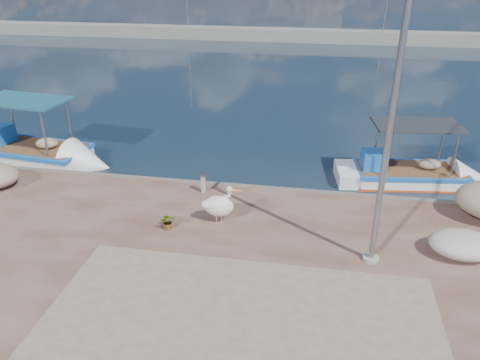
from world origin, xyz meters
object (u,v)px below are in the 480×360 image
(boat_left, at_px, (33,155))
(boat_right, at_px, (407,177))
(lamp_post, at_px, (387,146))
(pelican, at_px, (219,205))
(bollard_near, at_px, (203,183))

(boat_left, xyz_separation_m, boat_right, (15.58, 0.56, -0.03))
(boat_left, bearing_deg, lamp_post, -16.26)
(pelican, bearing_deg, boat_right, 27.40)
(pelican, bearing_deg, lamp_post, -26.67)
(boat_right, bearing_deg, lamp_post, -113.75)
(pelican, bearing_deg, boat_left, 142.83)
(bollard_near, bearing_deg, pelican, -62.14)
(boat_left, height_order, pelican, boat_left)
(boat_left, distance_m, bollard_near, 8.67)
(lamp_post, bearing_deg, bollard_near, 150.34)
(boat_left, relative_size, pelican, 5.25)
(boat_right, height_order, pelican, boat_right)
(lamp_post, height_order, bollard_near, lamp_post)
(pelican, relative_size, bollard_near, 1.90)
(pelican, xyz_separation_m, lamp_post, (4.47, -1.24, 2.72))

